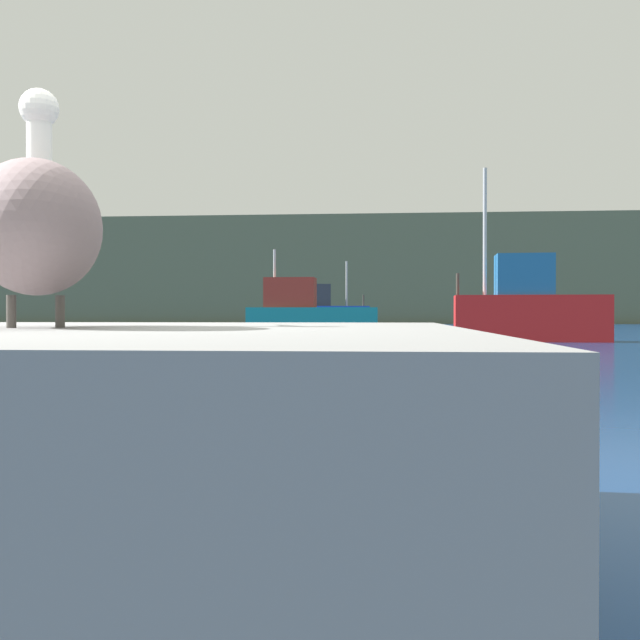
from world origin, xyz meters
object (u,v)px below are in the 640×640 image
at_px(fishing_boat_red, 529,308).
at_px(fishing_boat_blue, 317,312).
at_px(pelican, 36,225).
at_px(fishing_boat_teal, 307,313).

height_order(fishing_boat_red, fishing_boat_blue, fishing_boat_red).
bearing_deg(fishing_boat_blue, fishing_boat_red, -84.49).
bearing_deg(pelican, fishing_boat_teal, -20.07).
relative_size(fishing_boat_red, fishing_boat_teal, 0.95).
height_order(pelican, fishing_boat_teal, fishing_boat_teal).
distance_m(pelican, fishing_boat_red, 21.43).
xyz_separation_m(pelican, fishing_boat_blue, (-2.85, 41.44, -0.24)).
relative_size(pelican, fishing_boat_blue, 0.20).
distance_m(fishing_boat_red, fishing_boat_teal, 11.87).
height_order(fishing_boat_teal, fishing_boat_blue, fishing_boat_blue).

